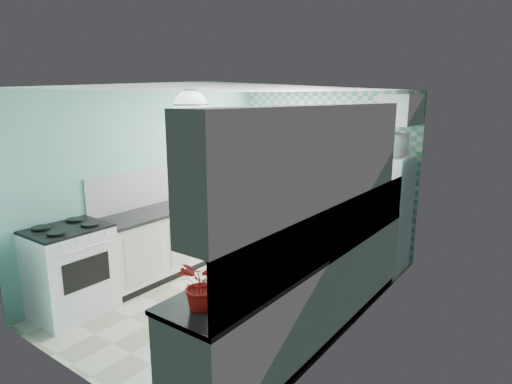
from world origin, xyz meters
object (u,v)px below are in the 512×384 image
Objects in this scene: stove at (70,269)px; fruit_bowl at (235,287)px; ceiling_light at (191,106)px; sink at (347,228)px; microwave at (385,144)px; fridge at (380,213)px; potted_plant at (202,285)px.

stove is 2.44m from fruit_bowl.
stove is at bearing -146.94° from ceiling_light.
microwave reaches higher than sink.
fruit_bowl is (2.40, -0.01, 0.45)m from stove.
ceiling_light reaches higher than stove.
sink is (0.09, -1.32, 0.12)m from fridge.
fridge is at bearing 52.17° from stove.
potted_plant is at bearing -92.43° from fridge.
potted_plant is (0.00, -0.36, 0.15)m from fruit_bowl.
ceiling_light is at bearing -117.06° from fridge.
fridge is 3.37m from fruit_bowl.
ceiling_light is 2.30m from stove.
potted_plant is (2.40, -0.37, 0.60)m from stove.
microwave reaches higher than stove.
microwave is (0.00, 0.00, 0.97)m from fridge.
fruit_bowl is 0.40m from potted_plant.
fruit_bowl is at bearing -88.62° from sink.
fridge is at bearing 91.39° from potted_plant.
sink reaches higher than potted_plant.
fridge is 0.97m from microwave.
fridge is 6.10× the size of fruit_bowl.
microwave is at bearing 66.75° from ceiling_light.
microwave is at bearing 52.17° from stove.
fruit_bowl is (0.09, -3.37, 0.16)m from fridge.
ceiling_light reaches higher than fruit_bowl.
microwave reaches higher than potted_plant.
microwave is (1.11, 2.58, -0.54)m from ceiling_light.
fridge is at bearing 66.75° from ceiling_light.
sink is 1.99× the size of fruit_bowl.
sink is at bearing 89.90° from potted_plant.
ceiling_light is at bearing 70.45° from microwave.
sink is at bearing 37.04° from stove.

